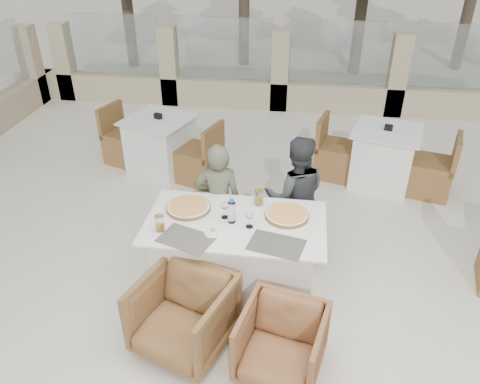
# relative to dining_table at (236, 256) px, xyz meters

# --- Properties ---
(ground) EXTENTS (80.00, 80.00, 0.00)m
(ground) POSITION_rel_dining_table_xyz_m (0.08, -0.03, -0.39)
(ground) COLOR beige
(ground) RESTS_ON ground
(sand_patch) EXTENTS (30.00, 16.00, 0.01)m
(sand_patch) POSITION_rel_dining_table_xyz_m (0.08, 13.97, -0.38)
(sand_patch) COLOR beige
(sand_patch) RESTS_ON ground
(perimeter_wall_far) EXTENTS (10.00, 0.34, 1.60)m
(perimeter_wall_far) POSITION_rel_dining_table_xyz_m (0.08, 4.77, 0.42)
(perimeter_wall_far) COLOR #C0B087
(perimeter_wall_far) RESTS_ON ground
(dining_table) EXTENTS (1.60, 0.90, 0.77)m
(dining_table) POSITION_rel_dining_table_xyz_m (0.00, 0.00, 0.00)
(dining_table) COLOR white
(dining_table) RESTS_ON ground
(placemat_near_left) EXTENTS (0.52, 0.43, 0.00)m
(placemat_near_left) POSITION_rel_dining_table_xyz_m (-0.37, -0.30, 0.39)
(placemat_near_left) COLOR #5D5750
(placemat_near_left) RESTS_ON dining_table
(placemat_near_right) EXTENTS (0.50, 0.39, 0.00)m
(placemat_near_right) POSITION_rel_dining_table_xyz_m (0.39, -0.28, 0.39)
(placemat_near_right) COLOR #524D46
(placemat_near_right) RESTS_ON dining_table
(pizza_left) EXTENTS (0.48, 0.48, 0.05)m
(pizza_left) POSITION_rel_dining_table_xyz_m (-0.46, 0.14, 0.41)
(pizza_left) COLOR #D0611C
(pizza_left) RESTS_ON dining_table
(pizza_right) EXTENTS (0.43, 0.43, 0.05)m
(pizza_right) POSITION_rel_dining_table_xyz_m (0.45, 0.15, 0.41)
(pizza_right) COLOR orange
(pizza_right) RESTS_ON dining_table
(water_bottle) EXTENTS (0.08, 0.08, 0.24)m
(water_bottle) POSITION_rel_dining_table_xyz_m (-0.03, -0.00, 0.50)
(water_bottle) COLOR #AFCDE6
(water_bottle) RESTS_ON dining_table
(wine_glass_centre) EXTENTS (0.10, 0.10, 0.18)m
(wine_glass_centre) POSITION_rel_dining_table_xyz_m (-0.10, 0.06, 0.48)
(wine_glass_centre) COLOR white
(wine_glass_centre) RESTS_ON dining_table
(wine_glass_near) EXTENTS (0.10, 0.10, 0.18)m
(wine_glass_near) POSITION_rel_dining_table_xyz_m (0.13, -0.06, 0.48)
(wine_glass_near) COLOR silver
(wine_glass_near) RESTS_ON dining_table
(beer_glass_left) EXTENTS (0.10, 0.10, 0.15)m
(beer_glass_left) POSITION_rel_dining_table_xyz_m (-0.62, -0.22, 0.46)
(beer_glass_left) COLOR orange
(beer_glass_left) RESTS_ON dining_table
(beer_glass_right) EXTENTS (0.09, 0.09, 0.16)m
(beer_glass_right) POSITION_rel_dining_table_xyz_m (0.17, 0.31, 0.46)
(beer_glass_right) COLOR gold
(beer_glass_right) RESTS_ON dining_table
(olive_dish) EXTENTS (0.14, 0.14, 0.04)m
(olive_dish) POSITION_rel_dining_table_xyz_m (-0.16, -0.19, 0.41)
(olive_dish) COLOR white
(olive_dish) RESTS_ON dining_table
(armchair_far_left) EXTENTS (0.75, 0.76, 0.55)m
(armchair_far_left) POSITION_rel_dining_table_xyz_m (-0.34, 0.68, -0.11)
(armchair_far_left) COLOR olive
(armchair_far_left) RESTS_ON ground
(armchair_far_right) EXTENTS (0.66, 0.67, 0.58)m
(armchair_far_right) POSITION_rel_dining_table_xyz_m (0.41, 0.63, -0.09)
(armchair_far_right) COLOR brown
(armchair_far_right) RESTS_ON ground
(armchair_near_left) EXTENTS (0.91, 0.92, 0.66)m
(armchair_near_left) POSITION_rel_dining_table_xyz_m (-0.32, -0.74, -0.05)
(armchair_near_left) COLOR brown
(armchair_near_left) RESTS_ON ground
(armchair_near_right) EXTENTS (0.75, 0.76, 0.58)m
(armchair_near_right) POSITION_rel_dining_table_xyz_m (0.49, -0.88, -0.09)
(armchair_near_right) COLOR brown
(armchair_near_right) RESTS_ON ground
(diner_left) EXTENTS (0.50, 0.37, 1.28)m
(diner_left) POSITION_rel_dining_table_xyz_m (-0.25, 0.50, 0.25)
(diner_left) COLOR #545840
(diner_left) RESTS_ON ground
(diner_right) EXTENTS (0.70, 0.58, 1.31)m
(diner_right) POSITION_rel_dining_table_xyz_m (0.51, 0.69, 0.27)
(diner_right) COLOR #343739
(diner_right) RESTS_ON ground
(bg_table_a) EXTENTS (1.82, 1.30, 0.77)m
(bg_table_a) POSITION_rel_dining_table_xyz_m (-1.36, 2.20, 0.00)
(bg_table_a) COLOR silver
(bg_table_a) RESTS_ON ground
(bg_table_b) EXTENTS (1.79, 1.21, 0.77)m
(bg_table_b) POSITION_rel_dining_table_xyz_m (1.60, 2.24, 0.00)
(bg_table_b) COLOR white
(bg_table_b) RESTS_ON ground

